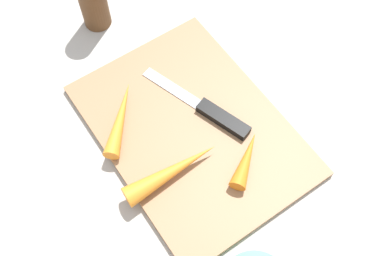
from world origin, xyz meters
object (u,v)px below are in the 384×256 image
carrot_medium (120,118)px  carrot_shortest (246,159)px  knife (216,115)px  carrot_longest (172,171)px  cutting_board (192,130)px

carrot_medium → carrot_shortest: bearing=-101.5°
knife → carrot_shortest: (0.09, -0.01, 0.01)m
carrot_shortest → carrot_longest: bearing=120.7°
cutting_board → carrot_longest: bearing=-54.7°
knife → carrot_medium: bearing=40.8°
cutting_board → knife: 0.04m
knife → carrot_longest: (0.04, -0.11, 0.01)m
carrot_longest → carrot_medium: carrot_longest is taller
carrot_longest → carrot_medium: (-0.12, -0.02, -0.00)m
cutting_board → knife: size_ratio=1.84×
knife → carrot_medium: carrot_medium is taller
carrot_longest → carrot_shortest: size_ratio=1.64×
cutting_board → carrot_shortest: 0.10m
carrot_longest → carrot_shortest: bearing=-21.9°
cutting_board → carrot_longest: carrot_longest is taller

